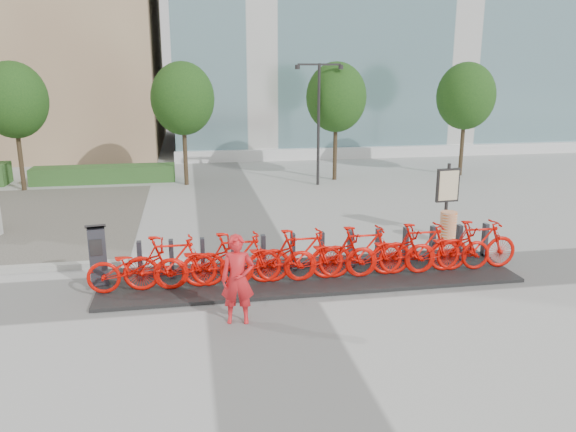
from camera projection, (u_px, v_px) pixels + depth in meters
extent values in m
plane|color=#A7A8A2|center=(256.00, 285.00, 12.73)|extent=(120.00, 120.00, 0.00)
cube|color=#295F23|center=(104.00, 174.00, 24.35)|extent=(6.00, 1.20, 0.70)
cylinder|color=#3A2E1F|center=(20.00, 154.00, 22.40)|extent=(0.18, 0.18, 3.00)
ellipsoid|color=#153814|center=(14.00, 100.00, 21.87)|extent=(2.60, 2.60, 2.99)
cylinder|color=#3A2E1F|center=(185.00, 150.00, 23.52)|extent=(0.18, 0.18, 3.00)
ellipsoid|color=#153814|center=(183.00, 99.00, 22.99)|extent=(2.60, 2.60, 2.99)
cylinder|color=#3A2E1F|center=(335.00, 146.00, 24.63)|extent=(0.18, 0.18, 3.00)
ellipsoid|color=#153814|center=(336.00, 97.00, 24.10)|extent=(2.60, 2.60, 2.99)
cylinder|color=#3A2E1F|center=(462.00, 143.00, 25.66)|extent=(0.18, 0.18, 3.00)
ellipsoid|color=#153814|center=(466.00, 96.00, 25.13)|extent=(2.60, 2.60, 2.99)
cylinder|color=black|center=(319.00, 126.00, 23.26)|extent=(0.12, 0.12, 5.00)
cube|color=black|center=(308.00, 64.00, 22.56)|extent=(0.90, 0.08, 0.08)
cube|color=black|center=(330.00, 64.00, 22.71)|extent=(0.90, 0.08, 0.08)
cylinder|color=black|center=(297.00, 67.00, 22.51)|extent=(0.20, 0.20, 0.18)
cylinder|color=black|center=(341.00, 67.00, 22.82)|extent=(0.20, 0.20, 0.18)
cube|color=black|center=(310.00, 276.00, 13.23)|extent=(9.60, 2.40, 0.08)
imported|color=red|center=(136.00, 267.00, 12.07)|extent=(2.09, 0.73, 1.10)
imported|color=red|center=(170.00, 262.00, 12.18)|extent=(2.03, 0.57, 1.22)
imported|color=red|center=(204.00, 263.00, 12.32)|extent=(2.09, 0.73, 1.10)
imported|color=red|center=(237.00, 259.00, 12.43)|extent=(2.03, 0.57, 1.22)
imported|color=red|center=(269.00, 259.00, 12.57)|extent=(2.09, 0.73, 1.10)
imported|color=red|center=(300.00, 255.00, 12.68)|extent=(2.03, 0.57, 1.22)
imported|color=red|center=(331.00, 256.00, 12.82)|extent=(2.09, 0.73, 1.10)
imported|color=red|center=(361.00, 251.00, 12.92)|extent=(2.03, 0.57, 1.22)
imported|color=red|center=(391.00, 252.00, 13.06)|extent=(2.09, 0.73, 1.10)
imported|color=red|center=(420.00, 248.00, 13.17)|extent=(2.03, 0.57, 1.22)
imported|color=red|center=(449.00, 249.00, 13.31)|extent=(2.09, 0.73, 1.10)
imported|color=red|center=(477.00, 245.00, 13.42)|extent=(2.03, 0.57, 1.22)
cube|color=#2C2D34|center=(98.00, 256.00, 12.44)|extent=(0.40, 0.36, 1.31)
cube|color=black|center=(95.00, 226.00, 12.27)|extent=(0.48, 0.42, 0.17)
cube|color=black|center=(96.00, 248.00, 12.22)|extent=(0.26, 0.05, 0.37)
imported|color=red|center=(238.00, 279.00, 10.68)|extent=(0.69, 0.51, 1.75)
cylinder|color=#FF5F00|center=(448.00, 227.00, 15.80)|extent=(0.50, 0.50, 0.89)
cylinder|color=black|center=(447.00, 200.00, 16.28)|extent=(0.10, 0.10, 2.15)
cube|color=black|center=(448.00, 185.00, 16.17)|extent=(0.71, 0.17, 0.98)
cube|color=beige|center=(449.00, 186.00, 16.11)|extent=(0.61, 0.08, 0.86)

